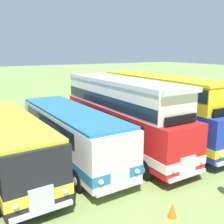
{
  "coord_description": "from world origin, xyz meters",
  "views": [
    {
      "loc": [
        -3.76,
        -13.01,
        6.17
      ],
      "look_at": [
        4.74,
        0.96,
        2.37
      ],
      "focal_mm": 42.48,
      "sensor_mm": 36.0,
      "label": 1
    }
  ],
  "objects_px": {
    "bus_third_in_row": "(9,142)",
    "bus_sixth_in_row": "(160,106)",
    "bus_fourth_in_row": "(71,131)",
    "bus_fifth_in_row": "(121,114)",
    "cone_mid_row": "(172,210)"
  },
  "relations": [
    {
      "from": "bus_third_in_row",
      "to": "bus_fourth_in_row",
      "type": "bearing_deg",
      "value": 1.11
    },
    {
      "from": "bus_fourth_in_row",
      "to": "bus_fifth_in_row",
      "type": "height_order",
      "value": "bus_fifth_in_row"
    },
    {
      "from": "bus_third_in_row",
      "to": "bus_sixth_in_row",
      "type": "bearing_deg",
      "value": 0.83
    },
    {
      "from": "bus_fifth_in_row",
      "to": "bus_sixth_in_row",
      "type": "distance_m",
      "value": 3.35
    },
    {
      "from": "bus_sixth_in_row",
      "to": "cone_mid_row",
      "type": "xyz_separation_m",
      "value": [
        -5.54,
        -7.09,
        -2.18
      ]
    },
    {
      "from": "bus_fifth_in_row",
      "to": "cone_mid_row",
      "type": "distance_m",
      "value": 7.53
    },
    {
      "from": "bus_fourth_in_row",
      "to": "bus_fifth_in_row",
      "type": "relative_size",
      "value": 0.91
    },
    {
      "from": "bus_third_in_row",
      "to": "cone_mid_row",
      "type": "distance_m",
      "value": 8.39
    },
    {
      "from": "bus_third_in_row",
      "to": "cone_mid_row",
      "type": "xyz_separation_m",
      "value": [
        4.48,
        -6.94,
        -1.46
      ]
    },
    {
      "from": "bus_sixth_in_row",
      "to": "cone_mid_row",
      "type": "height_order",
      "value": "bus_sixth_in_row"
    },
    {
      "from": "bus_third_in_row",
      "to": "bus_sixth_in_row",
      "type": "height_order",
      "value": "bus_sixth_in_row"
    },
    {
      "from": "bus_fourth_in_row",
      "to": "bus_third_in_row",
      "type": "bearing_deg",
      "value": -178.89
    },
    {
      "from": "bus_fifth_in_row",
      "to": "cone_mid_row",
      "type": "xyz_separation_m",
      "value": [
        -2.2,
        -6.9,
        -2.07
      ]
    },
    {
      "from": "bus_third_in_row",
      "to": "bus_fifth_in_row",
      "type": "relative_size",
      "value": 0.9
    },
    {
      "from": "bus_third_in_row",
      "to": "bus_sixth_in_row",
      "type": "relative_size",
      "value": 0.86
    }
  ]
}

